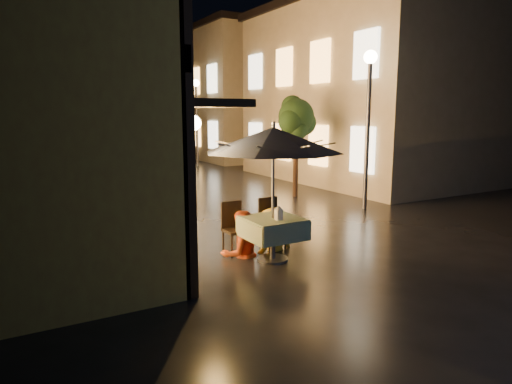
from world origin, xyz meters
TOP-DOWN VIEW (x-y plane):
  - ground at (0.00, 0.00)m, footprint 90.00×90.00m
  - east_building_near at (7.49, 6.50)m, footprint 7.30×9.30m
  - east_building_far at (7.49, 18.00)m, footprint 7.30×10.30m
  - street_tree at (2.41, 4.51)m, footprint 1.43×1.20m
  - streetlamp_near at (3.00, 2.00)m, footprint 0.36×0.36m
  - streetlamp_far at (3.00, 14.00)m, footprint 0.36×0.36m
  - cafe_table at (-1.57, -0.57)m, footprint 0.99×0.99m
  - patio_umbrella at (-1.57, -0.57)m, footprint 2.43×2.43m
  - cafe_chair_left at (-1.97, 0.17)m, footprint 0.42×0.42m
  - cafe_chair_right at (-1.17, 0.17)m, footprint 0.42×0.42m
  - table_lantern at (-1.57, -0.76)m, footprint 0.16×0.16m
  - person_orange at (-1.93, -0.02)m, footprint 0.82×0.65m
  - person_yellow at (-1.22, 0.00)m, footprint 1.11×0.76m
  - bicycle_0 at (-2.28, 3.87)m, footprint 1.62×0.80m
  - bicycle_1 at (-2.45, 4.01)m, footprint 1.65×0.55m
  - bicycle_2 at (-2.16, 5.80)m, footprint 1.70×1.12m
  - bicycle_3 at (-2.58, 6.86)m, footprint 1.74×0.58m
  - bicycle_4 at (-2.31, 7.05)m, footprint 1.69×0.74m
  - bicycle_5 at (-2.54, 8.05)m, footprint 1.75×0.72m
  - bicycle_6 at (-2.19, 9.35)m, footprint 1.86×0.92m

SIDE VIEW (x-z plane):
  - ground at x=0.00m, z-range 0.00..0.00m
  - bicycle_0 at x=-2.28m, z-range 0.00..0.82m
  - bicycle_2 at x=-2.16m, z-range 0.00..0.84m
  - bicycle_4 at x=-2.31m, z-range 0.00..0.86m
  - bicycle_6 at x=-2.19m, z-range 0.00..0.94m
  - bicycle_1 at x=-2.45m, z-range 0.00..0.98m
  - bicycle_5 at x=-2.54m, z-range 0.00..1.02m
  - bicycle_3 at x=-2.58m, z-range 0.00..1.03m
  - cafe_chair_left at x=-1.97m, z-range 0.05..1.03m
  - cafe_chair_right at x=-1.17m, z-range 0.05..1.03m
  - cafe_table at x=-1.57m, z-range 0.20..0.98m
  - person_yellow at x=-1.22m, z-range 0.00..1.58m
  - person_orange at x=-1.93m, z-range 0.00..1.64m
  - table_lantern at x=-1.57m, z-range 0.79..1.04m
  - patio_umbrella at x=-1.57m, z-range 0.92..3.38m
  - street_tree at x=2.41m, z-range 0.85..4.00m
  - streetlamp_near at x=3.00m, z-range 0.80..5.03m
  - streetlamp_far at x=3.00m, z-range 0.80..5.03m
  - east_building_near at x=7.49m, z-range 0.01..6.81m
  - east_building_far at x=7.49m, z-range 0.01..7.31m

